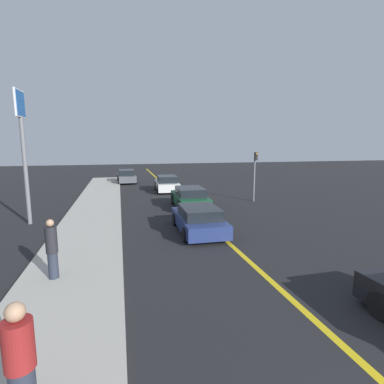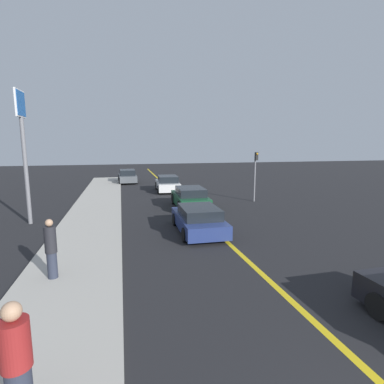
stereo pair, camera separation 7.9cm
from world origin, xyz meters
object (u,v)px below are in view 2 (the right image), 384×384
at_px(car_oncoming_far, 127,176).
at_px(roadside_sign, 22,131).
at_px(car_far_distant, 190,198).
at_px(traffic_light, 255,171).
at_px(car_ahead_center, 198,219).
at_px(car_parked_left_lot, 168,184).
at_px(pedestrian_near_curb, 16,359).
at_px(pedestrian_mid_group, 51,249).

bearing_deg(car_oncoming_far, roadside_sign, -110.61).
distance_m(car_far_distant, traffic_light, 5.23).
distance_m(car_ahead_center, car_parked_left_lot, 12.34).
relative_size(car_parked_left_lot, car_oncoming_far, 0.98).
bearing_deg(traffic_light, car_oncoming_far, 123.82).
relative_size(car_ahead_center, car_oncoming_far, 1.00).
xyz_separation_m(car_ahead_center, roadside_sign, (-8.06, 3.42, 4.08)).
xyz_separation_m(car_far_distant, roadside_sign, (-8.90, -1.93, 4.03)).
relative_size(car_oncoming_far, pedestrian_near_curb, 2.43).
distance_m(pedestrian_near_curb, pedestrian_mid_group, 4.81).
bearing_deg(car_ahead_center, car_parked_left_lot, 88.84).
bearing_deg(pedestrian_mid_group, roadside_sign, 109.21).
distance_m(traffic_light, roadside_sign, 14.33).
bearing_deg(traffic_light, car_ahead_center, -132.44).
bearing_deg(car_parked_left_lot, car_ahead_center, -89.29).
bearing_deg(car_ahead_center, car_oncoming_far, 99.29).
bearing_deg(car_parked_left_lot, pedestrian_near_curb, -101.76).
xyz_separation_m(car_ahead_center, pedestrian_near_curb, (-5.01, -8.67, 0.38)).
bearing_deg(pedestrian_mid_group, car_oncoming_far, 83.20).
height_order(car_far_distant, pedestrian_mid_group, pedestrian_mid_group).
distance_m(car_ahead_center, car_oncoming_far, 19.24).
bearing_deg(car_far_distant, car_oncoming_far, 106.62).
bearing_deg(car_oncoming_far, pedestrian_mid_group, -98.74).
bearing_deg(car_ahead_center, car_far_distant, 82.09).
bearing_deg(car_oncoming_far, car_far_distant, -77.12).
relative_size(car_parked_left_lot, pedestrian_mid_group, 2.32).
xyz_separation_m(car_oncoming_far, roadside_sign, (-5.28, -15.62, 4.01)).
distance_m(car_ahead_center, pedestrian_mid_group, 6.76).
bearing_deg(car_oncoming_far, traffic_light, -58.12).
distance_m(pedestrian_near_curb, roadside_sign, 13.00).
height_order(car_parked_left_lot, roadside_sign, roadside_sign).
xyz_separation_m(car_ahead_center, car_far_distant, (0.84, 5.35, 0.05)).
height_order(car_far_distant, pedestrian_near_curb, pedestrian_near_curb).
xyz_separation_m(pedestrian_near_curb, pedestrian_mid_group, (-0.51, 4.78, 0.04)).
relative_size(car_ahead_center, pedestrian_near_curb, 2.42).
relative_size(car_oncoming_far, roadside_sign, 0.64).
bearing_deg(pedestrian_near_curb, car_parked_left_lot, 75.41).
height_order(car_oncoming_far, roadside_sign, roadside_sign).
height_order(car_parked_left_lot, car_oncoming_far, car_oncoming_far).
xyz_separation_m(car_parked_left_lot, pedestrian_near_curb, (-5.47, -21.00, 0.32)).
distance_m(pedestrian_near_curb, traffic_light, 18.46).
relative_size(car_far_distant, traffic_light, 1.24).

